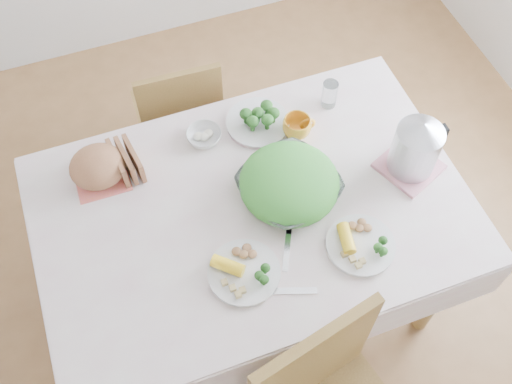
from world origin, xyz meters
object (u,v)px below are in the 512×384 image
object	(u,v)px
salad_bowl	(289,187)
yellow_mug	(297,127)
chair_far	(177,104)
dinner_plate_right	(361,245)
dining_table	(253,256)
electric_kettle	(416,147)
dinner_plate_left	(244,272)

from	to	relation	value
salad_bowl	yellow_mug	bearing A→B (deg)	61.71
chair_far	dinner_plate_right	xyz separation A→B (m)	(0.36, -1.07, 0.31)
dining_table	dinner_plate_right	xyz separation A→B (m)	(0.28, -0.27, 0.40)
dining_table	electric_kettle	xyz separation A→B (m)	(0.59, -0.04, 0.51)
dining_table	salad_bowl	xyz separation A→B (m)	(0.14, 0.01, 0.43)
chair_far	dinner_plate_right	size ratio (longest dim) A/B	3.56
yellow_mug	electric_kettle	size ratio (longest dim) A/B	0.46
chair_far	dinner_plate_right	distance (m)	1.17
salad_bowl	dinner_plate_right	world-z (taller)	salad_bowl
dining_table	dinner_plate_right	distance (m)	0.56
dining_table	yellow_mug	size ratio (longest dim) A/B	13.02
dinner_plate_left	yellow_mug	bearing A→B (deg)	51.39
salad_bowl	electric_kettle	distance (m)	0.46
dining_table	chair_far	distance (m)	0.81
dining_table	dinner_plate_right	size ratio (longest dim) A/B	6.02
chair_far	yellow_mug	xyz separation A→B (m)	(0.34, -0.56, 0.34)
chair_far	salad_bowl	distance (m)	0.89
chair_far	yellow_mug	bearing A→B (deg)	123.92
dining_table	dinner_plate_left	size ratio (longest dim) A/B	5.87
dinner_plate_left	chair_far	bearing A→B (deg)	87.99
salad_bowl	dinner_plate_right	xyz separation A→B (m)	(0.15, -0.28, -0.03)
dining_table	electric_kettle	bearing A→B (deg)	-3.67
dining_table	dinner_plate_left	world-z (taller)	dinner_plate_left
yellow_mug	dinner_plate_left	bearing A→B (deg)	-128.61
dinner_plate_right	yellow_mug	world-z (taller)	yellow_mug
dining_table	yellow_mug	distance (m)	0.56
electric_kettle	dinner_plate_right	bearing A→B (deg)	-147.35
dinner_plate_left	dinner_plate_right	size ratio (longest dim) A/B	1.03
dining_table	chair_far	xyz separation A→B (m)	(-0.08, 0.80, 0.09)
dining_table	dinner_plate_right	world-z (taller)	dinner_plate_right
yellow_mug	electric_kettle	world-z (taller)	electric_kettle
chair_far	electric_kettle	bearing A→B (deg)	130.89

